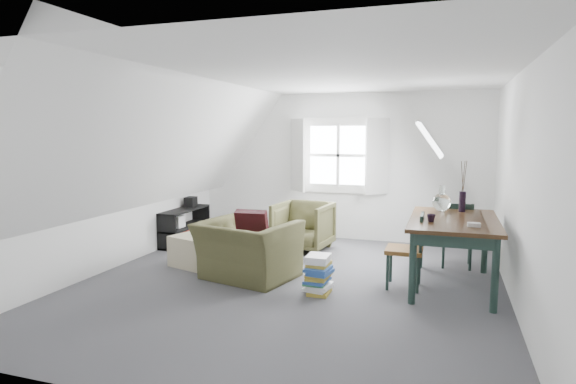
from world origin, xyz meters
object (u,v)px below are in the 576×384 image
(dining_table, at_px, (454,228))
(media_shelf, at_px, (183,228))
(dining_chair_near, at_px, (407,249))
(magazine_stack, at_px, (318,274))
(ottoman, at_px, (200,250))
(dining_chair_far, at_px, (457,233))
(armchair_near, at_px, (248,278))
(armchair_far, at_px, (303,250))

(dining_table, xyz_separation_m, media_shelf, (-4.23, 0.96, -0.46))
(dining_chair_near, height_order, magazine_stack, dining_chair_near)
(ottoman, bearing_deg, dining_chair_far, 16.80)
(dining_table, bearing_deg, dining_chair_near, -157.44)
(armchair_near, relative_size, ottoman, 1.77)
(armchair_far, relative_size, media_shelf, 0.73)
(dining_chair_near, bearing_deg, armchair_near, -102.15)
(armchair_far, xyz_separation_m, dining_chair_far, (2.29, -0.27, 0.47))
(armchair_far, height_order, dining_chair_near, dining_chair_near)
(dining_chair_far, xyz_separation_m, magazine_stack, (-1.52, -1.66, -0.25))
(dining_chair_near, bearing_deg, ottoman, -112.06)
(dining_chair_near, relative_size, media_shelf, 0.79)
(dining_table, distance_m, media_shelf, 4.37)
(dining_table, height_order, magazine_stack, dining_table)
(armchair_near, distance_m, dining_chair_far, 2.92)
(armchair_near, xyz_separation_m, dining_chair_near, (1.94, 0.27, 0.47))
(dining_chair_far, bearing_deg, media_shelf, -17.06)
(dining_table, bearing_deg, armchair_near, -168.09)
(media_shelf, distance_m, magazine_stack, 3.26)
(dining_chair_near, distance_m, media_shelf, 3.91)
(armchair_near, height_order, magazine_stack, magazine_stack)
(media_shelf, bearing_deg, ottoman, -45.58)
(armchair_near, bearing_deg, dining_table, -155.63)
(dining_chair_near, distance_m, magazine_stack, 1.12)
(dining_chair_near, bearing_deg, media_shelf, -127.25)
(armchair_near, relative_size, dining_chair_far, 1.24)
(dining_table, height_order, media_shelf, dining_table)
(armchair_near, distance_m, dining_table, 2.60)
(dining_chair_near, height_order, media_shelf, dining_chair_near)
(armchair_far, height_order, media_shelf, media_shelf)
(armchair_far, xyz_separation_m, media_shelf, (-2.02, -0.24, 0.26))
(armchair_near, distance_m, media_shelf, 2.30)
(armchair_far, bearing_deg, armchair_near, -91.28)
(magazine_stack, bearing_deg, armchair_far, 111.53)
(dining_chair_far, bearing_deg, magazine_stack, 30.87)
(dining_table, relative_size, media_shelf, 1.46)
(armchair_far, distance_m, dining_table, 2.62)
(armchair_near, bearing_deg, armchair_far, -84.39)
(dining_chair_near, xyz_separation_m, media_shelf, (-3.73, 1.16, -0.21))
(dining_chair_far, distance_m, magazine_stack, 2.27)
(media_shelf, bearing_deg, armchair_far, 10.57)
(armchair_near, xyz_separation_m, media_shelf, (-1.78, 1.43, 0.26))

